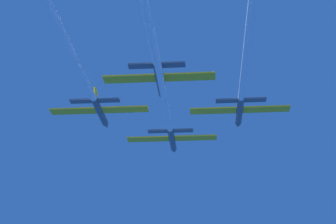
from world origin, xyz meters
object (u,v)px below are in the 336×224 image
object	(u,v)px
jet_lead	(167,114)
jet_left_wing	(84,78)
jet_right_wing	(243,79)
jet_slot	(153,44)

from	to	relation	value
jet_lead	jet_left_wing	distance (m)	15.14
jet_lead	jet_left_wing	world-z (taller)	jet_left_wing
jet_left_wing	jet_right_wing	world-z (taller)	jet_left_wing
jet_slot	jet_lead	bearing A→B (deg)	89.03
jet_right_wing	jet_slot	world-z (taller)	jet_slot
jet_left_wing	jet_slot	world-z (taller)	jet_left_wing
jet_lead	jet_right_wing	bearing A→B (deg)	-39.48
jet_left_wing	jet_lead	bearing A→B (deg)	46.05
jet_left_wing	jet_slot	size ratio (longest dim) A/B	1.13
jet_slot	jet_right_wing	bearing A→B (deg)	40.52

